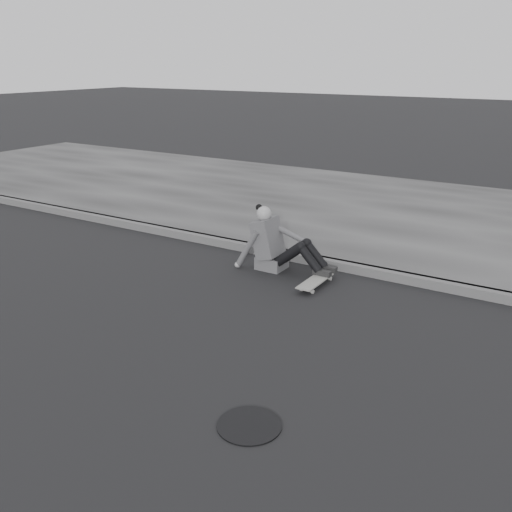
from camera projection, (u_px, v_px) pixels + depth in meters
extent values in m
plane|color=black|center=(200.00, 335.00, 5.95)|extent=(80.00, 80.00, 0.00)
cube|color=#505050|center=(311.00, 259.00, 8.01)|extent=(24.00, 0.16, 0.12)
cube|color=#3B3B3B|center=(384.00, 213.00, 10.44)|extent=(24.00, 6.00, 0.12)
cylinder|color=black|center=(249.00, 425.00, 4.48)|extent=(0.52, 0.52, 0.01)
cylinder|color=#9A9B95|center=(302.00, 289.00, 7.07)|extent=(0.03, 0.05, 0.05)
cylinder|color=#9A9B95|center=(312.00, 292.00, 6.99)|extent=(0.03, 0.05, 0.05)
cylinder|color=#9A9B95|center=(320.00, 276.00, 7.48)|extent=(0.03, 0.05, 0.05)
cylinder|color=#9A9B95|center=(330.00, 278.00, 7.41)|extent=(0.03, 0.05, 0.05)
cube|color=#29292B|center=(307.00, 288.00, 7.02)|extent=(0.16, 0.04, 0.03)
cube|color=#29292B|center=(325.00, 275.00, 7.44)|extent=(0.16, 0.04, 0.03)
cube|color=gray|center=(316.00, 280.00, 7.22)|extent=(0.20, 0.78, 0.02)
cube|color=#4B4B4D|center=(272.00, 262.00, 7.81)|extent=(0.36, 0.34, 0.18)
cube|color=#4B4B4D|center=(268.00, 238.00, 7.74)|extent=(0.37, 0.40, 0.57)
cube|color=#4B4B4D|center=(259.00, 228.00, 7.76)|extent=(0.14, 0.30, 0.20)
cylinder|color=#989898|center=(265.00, 220.00, 7.68)|extent=(0.09, 0.09, 0.08)
sphere|color=#989898|center=(264.00, 214.00, 7.66)|extent=(0.20, 0.20, 0.20)
sphere|color=black|center=(259.00, 207.00, 7.70)|extent=(0.09, 0.09, 0.09)
cylinder|color=black|center=(289.00, 254.00, 7.52)|extent=(0.43, 0.13, 0.39)
cylinder|color=black|center=(296.00, 251.00, 7.67)|extent=(0.43, 0.13, 0.39)
cylinder|color=black|center=(309.00, 259.00, 7.37)|extent=(0.35, 0.11, 0.36)
cylinder|color=black|center=(316.00, 255.00, 7.52)|extent=(0.35, 0.11, 0.36)
sphere|color=black|center=(301.00, 247.00, 7.40)|extent=(0.13, 0.13, 0.13)
sphere|color=black|center=(307.00, 243.00, 7.54)|extent=(0.13, 0.13, 0.13)
cube|color=black|center=(322.00, 273.00, 7.33)|extent=(0.24, 0.08, 0.07)
cube|color=black|center=(328.00, 269.00, 7.48)|extent=(0.24, 0.08, 0.07)
cylinder|color=#4B4B4D|center=(247.00, 249.00, 7.71)|extent=(0.38, 0.08, 0.58)
sphere|color=#989898|center=(237.00, 265.00, 7.86)|extent=(0.08, 0.08, 0.08)
cylinder|color=#4B4B4D|center=(289.00, 233.00, 7.73)|extent=(0.48, 0.08, 0.21)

